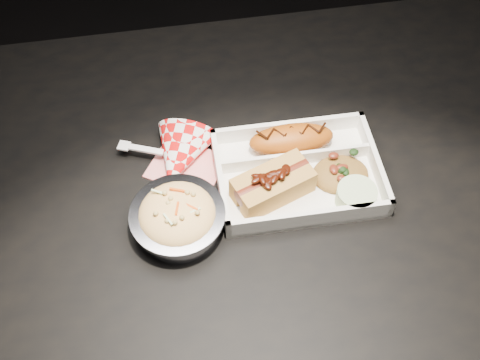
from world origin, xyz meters
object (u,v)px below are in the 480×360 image
object	(u,v)px
food_tray	(298,174)
dining_table	(261,219)
fried_pastry	(291,139)
hotdog	(273,183)
napkin_fork	(179,157)
foil_coleslaw_cup	(178,217)

from	to	relation	value
food_tray	dining_table	bearing A→B (deg)	-169.05
fried_pastry	hotdog	xyz separation A→B (m)	(-0.05, -0.08, 0.00)
napkin_fork	hotdog	bearing A→B (deg)	-10.73
hotdog	dining_table	bearing A→B (deg)	106.70
food_tray	hotdog	world-z (taller)	hotdog
food_tray	foil_coleslaw_cup	bearing A→B (deg)	-162.15
foil_coleslaw_cup	napkin_fork	bearing A→B (deg)	83.45
food_tray	foil_coleslaw_cup	distance (m)	0.20
dining_table	foil_coleslaw_cup	bearing A→B (deg)	-160.20
fried_pastry	food_tray	bearing A→B (deg)	-90.86
dining_table	hotdog	world-z (taller)	hotdog
dining_table	fried_pastry	bearing A→B (deg)	48.32
fried_pastry	hotdog	distance (m)	0.09
dining_table	food_tray	distance (m)	0.12
dining_table	napkin_fork	bearing A→B (deg)	150.04
hotdog	napkin_fork	size ratio (longest dim) A/B	0.75
napkin_fork	fried_pastry	bearing A→B (deg)	20.65
fried_pastry	hotdog	world-z (taller)	hotdog
dining_table	foil_coleslaw_cup	size ratio (longest dim) A/B	8.65
dining_table	fried_pastry	world-z (taller)	fried_pastry
foil_coleslaw_cup	hotdog	bearing A→B (deg)	12.52
napkin_fork	food_tray	bearing A→B (deg)	3.59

